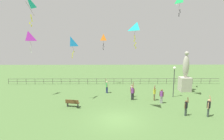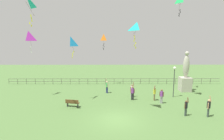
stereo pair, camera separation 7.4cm
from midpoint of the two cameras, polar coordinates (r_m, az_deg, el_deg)
name	(u,v)px [view 1 (the left image)]	position (r m, az deg, el deg)	size (l,w,h in m)	color
ground_plane	(118,120)	(16.90, 1.75, -15.73)	(80.00, 80.00, 0.00)	#4C7038
statue_monument	(185,78)	(27.62, 22.54, -2.35)	(1.50, 1.50, 5.80)	#B2AD9E
lamppost	(174,75)	(23.89, 19.41, -1.46)	(0.36, 0.36, 3.99)	#38383D
park_bench	(72,103)	(20.18, -12.81, -10.33)	(1.55, 0.69, 0.85)	brown
person_0	(133,92)	(21.97, 6.58, -7.11)	(0.52, 0.32, 1.73)	black
person_1	(154,93)	(22.24, 13.49, -7.15)	(0.31, 0.50, 1.95)	brown
person_2	(132,90)	(23.08, 6.33, -6.34)	(0.51, 0.33, 1.96)	#99999E
person_3	(162,95)	(21.44, 15.65, -7.87)	(0.45, 0.31, 1.68)	#99999E
person_4	(186,107)	(18.74, 22.74, -10.89)	(0.47, 0.32, 1.83)	#3F4C47
person_5	(107,86)	(24.71, -1.75, -5.21)	(0.41, 0.49, 2.00)	navy
person_6	(209,106)	(19.41, 28.71, -10.31)	(0.49, 0.45, 2.03)	#3F4C47
kite_0	(137,28)	(17.89, 7.97, 13.26)	(1.15, 1.21, 2.52)	#19B2B2
kite_1	(71,42)	(21.57, -13.38, 8.72)	(1.04, 1.29, 2.53)	#198CD1
kite_3	(26,3)	(18.18, -26.16, 18.97)	(1.06, 1.08, 2.71)	#19B2B2
kite_5	(28,37)	(25.11, -25.54, 9.64)	(1.20, 1.26, 2.69)	#B22DB2
kite_6	(104,38)	(29.10, -2.82, 10.30)	(0.76, 0.57, 2.62)	orange
waterfront_railing	(113,80)	(30.04, 0.21, -3.39)	(36.01, 0.06, 0.95)	#4C4742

